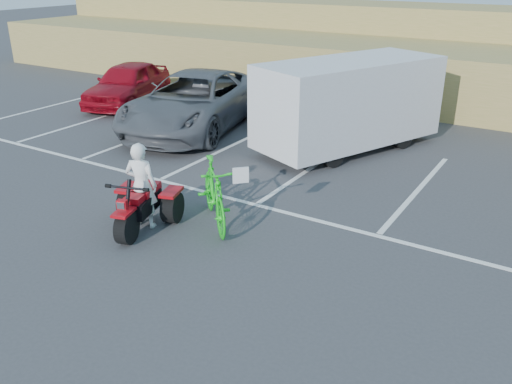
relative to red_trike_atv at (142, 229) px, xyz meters
The scene contains 11 objects.
ground 1.32m from the red_trike_atv, 12.16° to the right, with size 100.00×100.00×0.00m, color #3B3B3E.
parking_stripes 4.36m from the red_trike_atv, 60.37° to the left, with size 28.00×5.16×0.01m.
grass_embankment 15.32m from the red_trike_atv, 85.15° to the left, with size 40.00×8.50×3.10m.
red_trike_atv is the anchor object (origin of this frame).
rider 0.86m from the red_trike_atv, 107.33° to the left, with size 0.62×0.41×1.70m, color white.
green_dirt_bike 1.57m from the red_trike_atv, 42.11° to the left, with size 0.61×2.14×1.29m, color #14BF19.
grey_pickup 6.95m from the red_trike_atv, 118.99° to the left, with size 2.82×6.11×1.70m, color #4F5258.
red_car 10.37m from the red_trike_atv, 135.15° to the left, with size 1.76×4.37×1.49m, color maroon.
cargo_trailer 6.93m from the red_trike_atv, 77.98° to the left, with size 3.93×5.57×2.42m.
quad_atv_blue 7.79m from the red_trike_atv, 100.94° to the left, with size 1.10×1.48×0.96m, color navy, non-canonical shape.
quad_atv_green 6.47m from the red_trike_atv, 86.86° to the left, with size 1.20×1.60×1.05m, color #165B14, non-canonical shape.
Camera 1 is at (5.51, -6.52, 4.76)m, focal length 38.00 mm.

